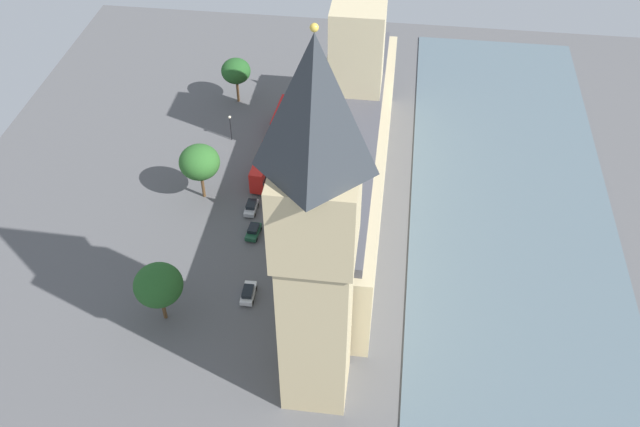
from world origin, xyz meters
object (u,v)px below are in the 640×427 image
(plane_tree_by_river_gate, at_px, (199,162))
(double_decker_bus_opposite_hall, at_px, (283,118))
(pedestrian_corner, at_px, (284,263))
(plane_tree_under_trees, at_px, (236,71))
(parliament_building, at_px, (349,154))
(car_white_midblock, at_px, (248,293))
(plane_tree_leading, at_px, (158,285))
(street_lamp_slot_10, at_px, (230,123))
(clock_tower, at_px, (315,241))
(double_decker_bus_near_tower, at_px, (263,167))
(car_dark_green_trailing, at_px, (253,231))
(car_silver_far_end, at_px, (251,207))
(pedestrian_kerbside, at_px, (308,153))

(plane_tree_by_river_gate, bearing_deg, double_decker_bus_opposite_hall, -115.67)
(double_decker_bus_opposite_hall, height_order, plane_tree_by_river_gate, plane_tree_by_river_gate)
(pedestrian_corner, distance_m, plane_tree_under_trees, 49.60)
(parliament_building, height_order, pedestrian_corner, parliament_building)
(car_white_midblock, distance_m, plane_tree_by_river_gate, 26.54)
(plane_tree_leading, bearing_deg, street_lamp_slot_10, -90.13)
(clock_tower, height_order, double_decker_bus_near_tower, clock_tower)
(car_dark_green_trailing, bearing_deg, double_decker_bus_opposite_hall, -85.13)
(double_decker_bus_opposite_hall, xyz_separation_m, car_silver_far_end, (1.43, 24.90, -1.75))
(double_decker_bus_near_tower, xyz_separation_m, street_lamp_slot_10, (8.46, -10.92, 1.38))
(plane_tree_under_trees, relative_size, plane_tree_leading, 0.96)
(pedestrian_corner, bearing_deg, plane_tree_leading, 16.05)
(plane_tree_by_river_gate, xyz_separation_m, street_lamp_slot_10, (-1.20, -17.22, -3.74))
(car_silver_far_end, bearing_deg, double_decker_bus_opposite_hall, -92.20)
(car_white_midblock, distance_m, street_lamp_slot_10, 41.25)
(double_decker_bus_opposite_hall, distance_m, plane_tree_leading, 51.08)
(double_decker_bus_near_tower, distance_m, plane_tree_under_trees, 26.91)
(car_white_midblock, bearing_deg, pedestrian_corner, 57.90)
(plane_tree_under_trees, bearing_deg, street_lamp_slot_10, 96.65)
(clock_tower, xyz_separation_m, plane_tree_by_river_gate, (25.22, -36.84, -20.43))
(double_decker_bus_opposite_hall, bearing_deg, pedestrian_corner, -76.64)
(double_decker_bus_near_tower, xyz_separation_m, pedestrian_corner, (-7.39, 21.43, -1.96))
(pedestrian_kerbside, distance_m, plane_tree_leading, 45.16)
(plane_tree_by_river_gate, xyz_separation_m, plane_tree_under_trees, (0.39, -30.84, -0.48))
(car_white_midblock, height_order, pedestrian_kerbside, car_white_midblock)
(car_white_midblock, height_order, plane_tree_leading, plane_tree_leading)
(double_decker_bus_opposite_hall, height_order, car_white_midblock, double_decker_bus_opposite_hall)
(plane_tree_under_trees, bearing_deg, double_decker_bus_opposite_hall, 141.66)
(car_dark_green_trailing, height_order, plane_tree_under_trees, plane_tree_under_trees)
(car_dark_green_trailing, height_order, pedestrian_corner, car_dark_green_trailing)
(pedestrian_corner, relative_size, plane_tree_leading, 0.15)
(plane_tree_leading, bearing_deg, pedestrian_corner, -141.44)
(car_dark_green_trailing, bearing_deg, double_decker_bus_near_tower, -81.11)
(clock_tower, xyz_separation_m, double_decker_bus_near_tower, (15.57, -43.14, -25.54))
(parliament_building, distance_m, pedestrian_kerbside, 15.88)
(clock_tower, height_order, car_silver_far_end, clock_tower)
(car_dark_green_trailing, bearing_deg, street_lamp_slot_10, -65.11)
(pedestrian_corner, relative_size, plane_tree_by_river_gate, 0.14)
(car_silver_far_end, distance_m, plane_tree_leading, 27.10)
(car_white_midblock, height_order, plane_tree_under_trees, plane_tree_under_trees)
(parliament_building, distance_m, car_white_midblock, 30.14)
(pedestrian_kerbside, relative_size, street_lamp_slot_10, 0.28)
(clock_tower, bearing_deg, car_silver_far_end, -64.81)
(double_decker_bus_near_tower, bearing_deg, car_dark_green_trailing, -82.48)
(street_lamp_slot_10, bearing_deg, clock_tower, 113.96)
(car_dark_green_trailing, height_order, plane_tree_by_river_gate, plane_tree_by_river_gate)
(clock_tower, xyz_separation_m, plane_tree_leading, (24.13, -9.00, -20.94))
(clock_tower, bearing_deg, plane_tree_under_trees, -69.27)
(pedestrian_kerbside, bearing_deg, plane_tree_under_trees, -17.53)
(car_silver_far_end, height_order, car_white_midblock, same)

